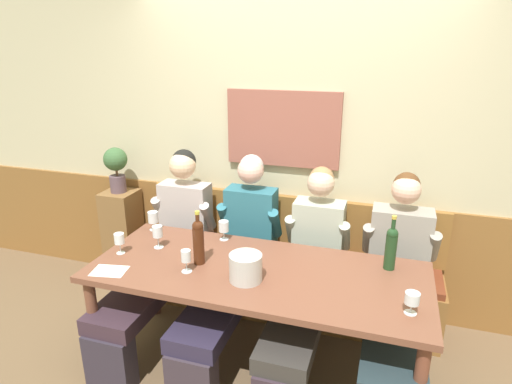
% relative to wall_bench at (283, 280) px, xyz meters
% --- Properties ---
extents(ground_plane, '(6.80, 6.80, 0.02)m').
position_rel_wall_bench_xyz_m(ground_plane, '(0.00, -0.83, -0.29)').
color(ground_plane, brown).
rests_on(ground_plane, ground).
extents(room_wall_back, '(6.80, 0.12, 2.80)m').
position_rel_wall_bench_xyz_m(room_wall_back, '(-0.00, 0.26, 1.12)').
color(room_wall_back, beige).
rests_on(room_wall_back, ground).
extents(wood_wainscot_panel, '(6.80, 0.03, 0.94)m').
position_rel_wall_bench_xyz_m(wood_wainscot_panel, '(0.00, 0.21, 0.19)').
color(wood_wainscot_panel, brown).
rests_on(wood_wainscot_panel, ground).
extents(wall_bench, '(2.41, 0.42, 0.94)m').
position_rel_wall_bench_xyz_m(wall_bench, '(0.00, 0.00, 0.00)').
color(wall_bench, brown).
rests_on(wall_bench, ground).
extents(dining_table, '(2.11, 0.87, 0.76)m').
position_rel_wall_bench_xyz_m(dining_table, '(0.00, -0.72, 0.40)').
color(dining_table, brown).
rests_on(dining_table, ground).
extents(person_left_seat, '(0.51, 1.32, 1.31)m').
position_rel_wall_bench_xyz_m(person_left_seat, '(-0.84, -0.39, 0.35)').
color(person_left_seat, '#2E2834').
rests_on(person_left_seat, ground).
extents(person_right_seat, '(0.49, 1.31, 1.31)m').
position_rel_wall_bench_xyz_m(person_right_seat, '(-0.27, -0.39, 0.34)').
color(person_right_seat, '#352B35').
rests_on(person_right_seat, ground).
extents(person_center_right_seat, '(0.48, 1.31, 1.26)m').
position_rel_wall_bench_xyz_m(person_center_right_seat, '(0.27, -0.39, 0.33)').
color(person_center_right_seat, '#342731').
rests_on(person_center_right_seat, ground).
extents(person_center_left_seat, '(0.52, 1.31, 1.27)m').
position_rel_wall_bench_xyz_m(person_center_left_seat, '(0.86, -0.39, 0.33)').
color(person_center_left_seat, '#2D2D30').
rests_on(person_center_left_seat, ground).
extents(ice_bucket, '(0.20, 0.20, 0.17)m').
position_rel_wall_bench_xyz_m(ice_bucket, '(-0.03, -0.86, 0.56)').
color(ice_bucket, beige).
rests_on(ice_bucket, dining_table).
extents(wine_bottle_clear_water, '(0.07, 0.07, 0.36)m').
position_rel_wall_bench_xyz_m(wine_bottle_clear_water, '(0.79, -0.45, 0.63)').
color(wine_bottle_clear_water, '#1E3D1F').
rests_on(wine_bottle_clear_water, dining_table).
extents(wine_bottle_green_tall, '(0.07, 0.07, 0.36)m').
position_rel_wall_bench_xyz_m(wine_bottle_green_tall, '(-0.38, -0.75, 0.64)').
color(wine_bottle_green_tall, '#452110').
rests_on(wine_bottle_green_tall, dining_table).
extents(wine_glass_right_end, '(0.08, 0.08, 0.12)m').
position_rel_wall_bench_xyz_m(wine_glass_right_end, '(0.91, -0.92, 0.56)').
color(wine_glass_right_end, silver).
rests_on(wine_glass_right_end, dining_table).
extents(wine_glass_by_bottle, '(0.07, 0.07, 0.16)m').
position_rel_wall_bench_xyz_m(wine_glass_by_bottle, '(-0.74, -0.63, 0.59)').
color(wine_glass_by_bottle, silver).
rests_on(wine_glass_by_bottle, dining_table).
extents(wine_glass_center_front, '(0.07, 0.07, 0.15)m').
position_rel_wall_bench_xyz_m(wine_glass_center_front, '(-0.41, -0.87, 0.58)').
color(wine_glass_center_front, silver).
rests_on(wine_glass_center_front, dining_table).
extents(wine_glass_mid_right, '(0.07, 0.07, 0.14)m').
position_rel_wall_bench_xyz_m(wine_glass_mid_right, '(-0.36, -0.37, 0.58)').
color(wine_glass_mid_right, silver).
rests_on(wine_glass_mid_right, dining_table).
extents(wine_glass_near_bucket, '(0.08, 0.08, 0.15)m').
position_rel_wall_bench_xyz_m(wine_glass_near_bucket, '(-0.93, -0.37, 0.57)').
color(wine_glass_near_bucket, silver).
rests_on(wine_glass_near_bucket, dining_table).
extents(wine_glass_center_rear, '(0.07, 0.07, 0.14)m').
position_rel_wall_bench_xyz_m(wine_glass_center_rear, '(-0.94, -0.78, 0.58)').
color(wine_glass_center_rear, silver).
rests_on(wine_glass_center_rear, dining_table).
extents(tasting_sheet_left_guest, '(0.23, 0.19, 0.00)m').
position_rel_wall_bench_xyz_m(tasting_sheet_left_guest, '(-0.87, -1.02, 0.48)').
color(tasting_sheet_left_guest, white).
rests_on(tasting_sheet_left_guest, dining_table).
extents(corner_pedestal, '(0.28, 0.28, 0.87)m').
position_rel_wall_bench_xyz_m(corner_pedestal, '(-1.51, 0.03, 0.15)').
color(corner_pedestal, brown).
rests_on(corner_pedestal, ground).
extents(potted_plant, '(0.20, 0.20, 0.39)m').
position_rel_wall_bench_xyz_m(potted_plant, '(-1.51, 0.03, 0.83)').
color(potted_plant, '#5A454E').
rests_on(potted_plant, corner_pedestal).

